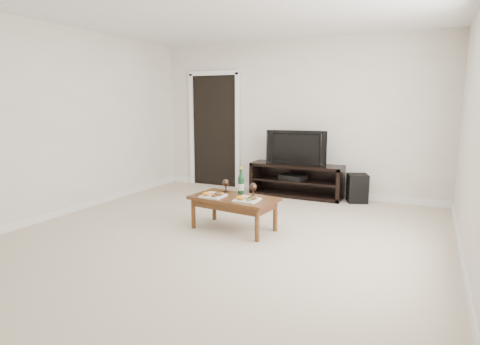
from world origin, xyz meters
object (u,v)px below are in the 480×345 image
(coffee_table, at_px, (234,213))
(media_console, at_px, (296,180))
(subwoofer, at_px, (357,188))
(television, at_px, (297,147))

(coffee_table, bearing_deg, media_console, 85.59)
(media_console, xyz_separation_m, subwoofer, (0.99, 0.04, -0.05))
(media_console, xyz_separation_m, television, (0.00, 0.00, 0.56))
(subwoofer, bearing_deg, media_console, 161.07)
(television, relative_size, coffee_table, 0.94)
(media_console, relative_size, coffee_table, 1.47)
(coffee_table, bearing_deg, subwoofer, 61.12)
(television, height_order, coffee_table, television)
(media_console, distance_m, television, 0.56)
(media_console, height_order, subwoofer, media_console)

